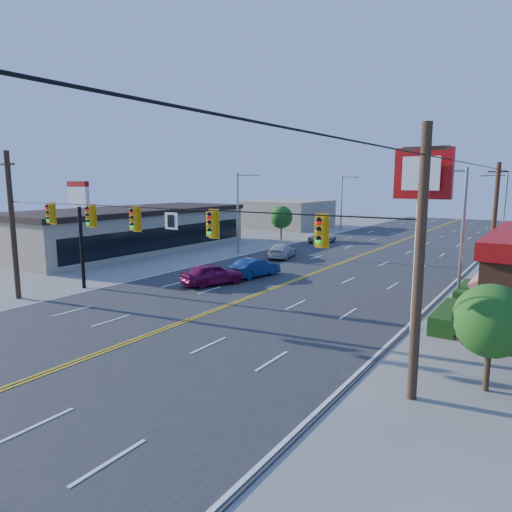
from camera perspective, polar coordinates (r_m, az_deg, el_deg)
The scene contains 18 objects.
ground at distance 22.68m, azimuth -12.34°, elevation -9.41°, with size 160.00×160.00×0.00m, color gray.
road at distance 38.83m, azimuth 9.27°, elevation -1.44°, with size 20.00×120.00×0.06m, color #2D2D30.
signal_span at distance 21.71m, azimuth -13.01°, elevation 2.97°, with size 24.32×0.34×9.00m.
kfc_pylon at distance 19.42m, azimuth 19.95°, elevation 5.36°, with size 2.20×0.36×8.50m.
strip_mall at distance 50.14m, azimuth -15.29°, elevation 3.33°, with size 10.40×26.40×4.40m.
pizza_hut_sign at distance 32.63m, azimuth -21.20°, elevation 5.15°, with size 1.90×0.30×6.85m.
streetlight_se at distance 29.36m, azimuth 24.05°, elevation 3.27°, with size 2.55×0.25×8.00m.
streetlight_ne at distance 53.13m, azimuth 28.43°, elevation 5.31°, with size 2.55×0.25×8.00m.
streetlight_sw at distance 45.38m, azimuth -2.09°, elevation 5.93°, with size 2.55×0.25×8.00m.
streetlight_nw at distance 68.20m, azimuth 10.81°, elevation 6.90°, with size 2.55×0.25×8.00m.
utility_pole_near at distance 33.15m, azimuth 27.57°, elevation 3.08°, with size 0.28×0.28×8.40m, color #47301E.
tree_kfc_front at distance 17.55m, azimuth 27.34°, elevation -7.23°, with size 2.52×2.52×3.78m.
tree_west at distance 56.75m, azimuth 3.18°, elevation 4.86°, with size 2.80×2.80×4.20m.
bld_west_far at distance 72.39m, azimuth 3.99°, elevation 5.26°, with size 11.00×12.00×4.20m, color tan.
car_magenta at distance 31.95m, azimuth -5.46°, elevation -2.35°, with size 1.79×4.45×1.51m, color maroon.
car_blue at distance 34.48m, azimuth -0.11°, elevation -1.54°, with size 1.48×4.24×1.40m, color navy.
car_white at distance 43.09m, azimuth 3.26°, elevation 0.60°, with size 1.89×4.64×1.35m, color #BCBCBC.
car_silver at distance 54.25m, azimuth 8.34°, elevation 2.17°, with size 1.78×3.85×1.07m, color #BABBC0.
Camera 1 is at (15.55, -14.85, 7.20)m, focal length 32.00 mm.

